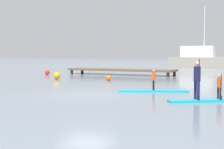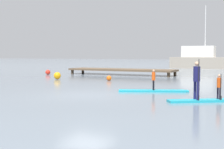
% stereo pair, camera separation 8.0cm
% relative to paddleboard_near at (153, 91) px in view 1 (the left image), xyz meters
% --- Properties ---
extents(ground_plane, '(240.00, 240.00, 0.00)m').
position_rel_paddleboard_near_xyz_m(ground_plane, '(-2.58, -2.72, -0.05)').
color(ground_plane, slate).
extents(paddleboard_near, '(3.66, 2.08, 0.10)m').
position_rel_paddleboard_near_xyz_m(paddleboard_near, '(0.00, 0.00, 0.00)').
color(paddleboard_near, '#1E9EB2').
rests_on(paddleboard_near, ground).
extents(paddler_child_solo, '(0.26, 0.37, 1.11)m').
position_rel_paddleboard_near_xyz_m(paddler_child_solo, '(0.01, 0.02, 0.67)').
color(paddler_child_solo, black).
rests_on(paddler_child_solo, paddleboard_near).
extents(paddleboard_far, '(2.79, 2.13, 0.10)m').
position_rel_paddleboard_near_xyz_m(paddleboard_far, '(3.18, -2.60, 0.00)').
color(paddleboard_far, '#1E9EB2').
rests_on(paddleboard_far, ground).
extents(paddler_adult, '(0.40, 0.44, 1.73)m').
position_rel_paddleboard_near_xyz_m(paddler_adult, '(2.94, -2.77, 0.98)').
color(paddler_adult, '#19194C').
rests_on(paddler_adult, paddleboard_far).
extents(paddler_child_front, '(0.28, 0.33, 1.09)m').
position_rel_paddleboard_near_xyz_m(paddler_child_front, '(3.78, -2.21, 0.65)').
color(paddler_child_front, black).
rests_on(paddler_child_front, paddleboard_far).
extents(fishing_boat_white_large, '(10.23, 2.92, 9.16)m').
position_rel_paddleboard_near_xyz_m(fishing_boat_white_large, '(-3.55, 31.72, 1.18)').
color(fishing_boat_white_large, '#9E9384').
rests_on(fishing_boat_white_large, ground).
extents(floating_dock, '(11.01, 2.64, 0.60)m').
position_rel_paddleboard_near_xyz_m(floating_dock, '(-7.93, 12.65, 0.45)').
color(floating_dock, brown).
rests_on(floating_dock, ground).
extents(mooring_buoy_near, '(0.58, 0.58, 0.58)m').
position_rel_paddleboard_near_xyz_m(mooring_buoy_near, '(-10.15, 5.02, 0.24)').
color(mooring_buoy_near, orange).
rests_on(mooring_buoy_near, ground).
extents(mooring_buoy_mid, '(0.50, 0.50, 0.50)m').
position_rel_paddleboard_near_xyz_m(mooring_buoy_mid, '(-14.61, 9.43, 0.20)').
color(mooring_buoy_mid, red).
rests_on(mooring_buoy_mid, ground).
extents(mooring_buoy_far, '(0.40, 0.40, 0.40)m').
position_rel_paddleboard_near_xyz_m(mooring_buoy_far, '(-5.62, 5.55, 0.15)').
color(mooring_buoy_far, orange).
rests_on(mooring_buoy_far, ground).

